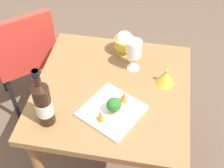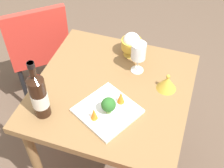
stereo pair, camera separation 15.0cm
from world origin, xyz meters
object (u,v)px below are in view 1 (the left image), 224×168
object	(u,v)px
broccoli_floret	(114,105)
carrot_garnish_left	(101,115)
chair_by_wall	(24,53)
wine_glass	(134,50)
wine_bottle	(43,103)
rice_bowl	(124,42)
rice_bowl_lid	(165,77)
carrot_garnish_right	(124,96)
serving_plate	(112,111)

from	to	relation	value
broccoli_floret	carrot_garnish_left	xyz separation A→B (m)	(-0.06, 0.05, -0.02)
chair_by_wall	wine_glass	size ratio (longest dim) A/B	4.75
wine_bottle	broccoli_floret	world-z (taller)	wine_bottle
rice_bowl	rice_bowl_lid	size ratio (longest dim) A/B	1.42
wine_bottle	broccoli_floret	xyz separation A→B (m)	(0.09, -0.29, -0.06)
chair_by_wall	broccoli_floret	bearing A→B (deg)	-78.77
chair_by_wall	wine_bottle	distance (m)	0.84
rice_bowl_lid	carrot_garnish_right	size ratio (longest dim) A/B	1.48
chair_by_wall	wine_glass	world-z (taller)	wine_glass
chair_by_wall	wine_bottle	xyz separation A→B (m)	(-0.65, -0.41, 0.34)
rice_bowl	carrot_garnish_right	bearing A→B (deg)	-171.52
serving_plate	chair_by_wall	bearing A→B (deg)	51.80
rice_bowl	carrot_garnish_left	xyz separation A→B (m)	(-0.49, 0.03, -0.02)
wine_glass	broccoli_floret	world-z (taller)	wine_glass
rice_bowl	wine_glass	bearing A→B (deg)	-149.43
wine_glass	carrot_garnish_right	xyz separation A→B (m)	(-0.25, 0.01, -0.08)
wine_bottle	rice_bowl	distance (m)	0.60
carrot_garnish_left	chair_by_wall	bearing A→B (deg)	46.94
serving_plate	carrot_garnish_left	bearing A→B (deg)	148.39
wine_glass	carrot_garnish_left	xyz separation A→B (m)	(-0.38, 0.10, -0.08)
wine_bottle	rice_bowl	world-z (taller)	wine_bottle
rice_bowl	chair_by_wall	bearing A→B (deg)	80.28
broccoli_floret	carrot_garnish_right	xyz separation A→B (m)	(0.07, -0.04, -0.02)
chair_by_wall	rice_bowl_lid	distance (m)	1.01
broccoli_floret	carrot_garnish_right	world-z (taller)	broccoli_floret
wine_bottle	rice_bowl_lid	world-z (taller)	wine_bottle
serving_plate	carrot_garnish_left	size ratio (longest dim) A/B	4.96
serving_plate	carrot_garnish_left	world-z (taller)	carrot_garnish_left
carrot_garnish_right	serving_plate	bearing A→B (deg)	145.30
rice_bowl	rice_bowl_lid	distance (m)	0.31
carrot_garnish_right	broccoli_floret	bearing A→B (deg)	154.63
broccoli_floret	rice_bowl	bearing A→B (deg)	2.49
rice_bowl	carrot_garnish_right	size ratio (longest dim) A/B	2.09
chair_by_wall	carrot_garnish_right	xyz separation A→B (m)	(-0.48, -0.74, 0.26)
rice_bowl	broccoli_floret	world-z (taller)	rice_bowl
wine_bottle	carrot_garnish_right	distance (m)	0.37
carrot_garnish_right	wine_glass	bearing A→B (deg)	-3.08
broccoli_floret	wine_bottle	bearing A→B (deg)	107.40
wine_bottle	serving_plate	bearing A→B (deg)	-70.33
chair_by_wall	wine_glass	distance (m)	0.86
carrot_garnish_left	carrot_garnish_right	size ratio (longest dim) A/B	1.00
wine_bottle	serving_plate	distance (m)	0.32
wine_glass	rice_bowl	size ratio (longest dim) A/B	1.26
chair_by_wall	serving_plate	world-z (taller)	chair_by_wall
chair_by_wall	carrot_garnish_right	size ratio (longest dim) A/B	12.55
wine_glass	serving_plate	distance (m)	0.34
rice_bowl_lid	serving_plate	world-z (taller)	rice_bowl_lid
carrot_garnish_left	broccoli_floret	bearing A→B (deg)	-41.79
wine_glass	carrot_garnish_right	size ratio (longest dim) A/B	2.64
chair_by_wall	rice_bowl	world-z (taller)	rice_bowl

